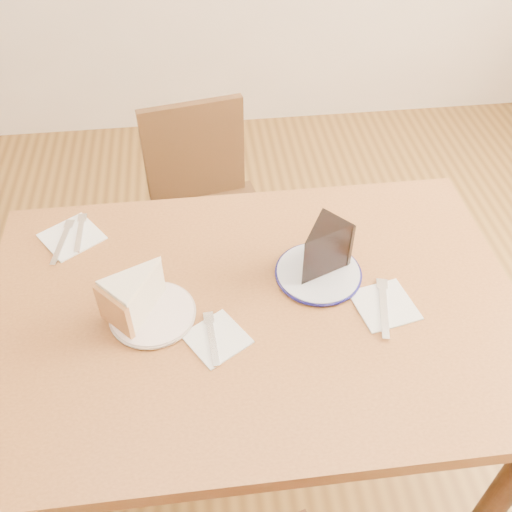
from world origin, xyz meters
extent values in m
plane|color=#493013|center=(0.00, 0.00, 0.00)|extent=(4.00, 4.00, 0.00)
cube|color=brown|center=(0.00, 0.00, 0.73)|extent=(1.20, 0.80, 0.04)
cylinder|color=black|center=(0.54, -0.34, 0.35)|extent=(0.06, 0.06, 0.71)
cylinder|color=black|center=(-0.54, 0.34, 0.35)|extent=(0.06, 0.06, 0.71)
cylinder|color=black|center=(0.54, 0.34, 0.35)|extent=(0.06, 0.06, 0.71)
cube|color=black|center=(-0.07, 0.61, 0.43)|extent=(0.47, 0.47, 0.04)
cylinder|color=black|center=(0.06, 0.81, 0.20)|extent=(0.04, 0.04, 0.41)
cylinder|color=black|center=(-0.27, 0.75, 0.20)|extent=(0.04, 0.04, 0.41)
cylinder|color=black|center=(0.13, 0.48, 0.20)|extent=(0.04, 0.04, 0.41)
cylinder|color=black|center=(-0.21, 0.42, 0.20)|extent=(0.04, 0.04, 0.41)
cube|color=black|center=(-0.11, 0.79, 0.63)|extent=(0.34, 0.09, 0.36)
cylinder|color=white|center=(-0.22, 0.00, 0.76)|extent=(0.18, 0.18, 0.01)
cylinder|color=white|center=(0.16, 0.08, 0.76)|extent=(0.19, 0.19, 0.01)
cube|color=white|center=(-0.09, -0.08, 0.75)|extent=(0.16, 0.16, 0.00)
cube|color=white|center=(0.29, -0.04, 0.75)|extent=(0.15, 0.15, 0.00)
cube|color=white|center=(-0.43, 0.28, 0.75)|extent=(0.18, 0.18, 0.00)
cube|color=white|center=(-0.10, -0.09, 0.76)|extent=(0.02, 0.14, 0.00)
cube|color=silver|center=(0.28, -0.05, 0.76)|extent=(0.05, 0.17, 0.00)
cube|color=silver|center=(-0.41, 0.28, 0.76)|extent=(0.02, 0.14, 0.00)
cube|color=silver|center=(-0.45, 0.25, 0.76)|extent=(0.04, 0.16, 0.00)
camera|label=1|loc=(-0.09, -0.82, 1.72)|focal=40.00mm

